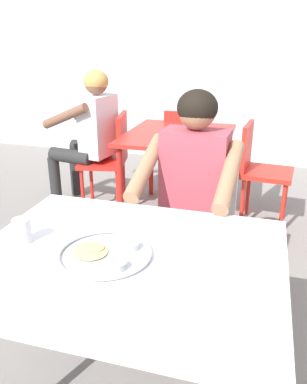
{
  "coord_description": "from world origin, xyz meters",
  "views": [
    {
      "loc": [
        0.33,
        -1.08,
        1.45
      ],
      "look_at": [
        -0.07,
        0.29,
        0.88
      ],
      "focal_mm": 36.5,
      "sensor_mm": 36.0,
      "label": 1
    }
  ],
  "objects_px": {
    "table_background_red": "(178,143)",
    "chair_red_right": "(259,166)",
    "table_foreground": "(127,273)",
    "diner_foreground": "(190,189)",
    "chair_red_left": "(111,155)",
    "drinking_cup": "(22,230)",
    "chair_red_far": "(186,144)",
    "patron_background": "(90,128)",
    "chair_foreground": "(197,214)",
    "thali_tray": "(105,254)"
  },
  "relations": [
    {
      "from": "drinking_cup",
      "to": "chair_foreground",
      "type": "bearing_deg",
      "value": 62.01
    },
    {
      "from": "chair_red_far",
      "to": "chair_red_right",
      "type": "bearing_deg",
      "value": -37.76
    },
    {
      "from": "chair_red_right",
      "to": "diner_foreground",
      "type": "bearing_deg",
      "value": -104.53
    },
    {
      "from": "table_foreground",
      "to": "table_background_red",
      "type": "distance_m",
      "value": 1.92
    },
    {
      "from": "chair_red_right",
      "to": "patron_background",
      "type": "bearing_deg",
      "value": -178.48
    },
    {
      "from": "chair_red_left",
      "to": "chair_red_right",
      "type": "distance_m",
      "value": 1.25
    },
    {
      "from": "chair_red_left",
      "to": "chair_red_far",
      "type": "bearing_deg",
      "value": 45.78
    },
    {
      "from": "table_foreground",
      "to": "patron_background",
      "type": "distance_m",
      "value": 2.18
    },
    {
      "from": "chair_foreground",
      "to": "chair_red_far",
      "type": "bearing_deg",
      "value": 103.79
    },
    {
      "from": "chair_red_left",
      "to": "chair_foreground",
      "type": "bearing_deg",
      "value": -46.6
    },
    {
      "from": "table_background_red",
      "to": "chair_red_left",
      "type": "relative_size",
      "value": 1.13
    },
    {
      "from": "chair_red_right",
      "to": "patron_background",
      "type": "distance_m",
      "value": 1.46
    },
    {
      "from": "table_foreground",
      "to": "chair_red_right",
      "type": "bearing_deg",
      "value": 78.15
    },
    {
      "from": "table_foreground",
      "to": "diner_foreground",
      "type": "relative_size",
      "value": 0.9
    },
    {
      "from": "chair_red_far",
      "to": "chair_red_left",
      "type": "bearing_deg",
      "value": -134.22
    },
    {
      "from": "table_foreground",
      "to": "diner_foreground",
      "type": "height_order",
      "value": "diner_foreground"
    },
    {
      "from": "drinking_cup",
      "to": "table_background_red",
      "type": "relative_size",
      "value": 0.1
    },
    {
      "from": "table_background_red",
      "to": "chair_red_left",
      "type": "xyz_separation_m",
      "value": [
        -0.6,
        0.02,
        -0.15
      ]
    },
    {
      "from": "chair_red_far",
      "to": "patron_background",
      "type": "distance_m",
      "value": 0.97
    },
    {
      "from": "chair_red_left",
      "to": "chair_red_far",
      "type": "distance_m",
      "value": 0.8
    },
    {
      "from": "patron_background",
      "to": "table_foreground",
      "type": "bearing_deg",
      "value": -61.92
    },
    {
      "from": "chair_foreground",
      "to": "patron_background",
      "type": "bearing_deg",
      "value": 138.8
    },
    {
      "from": "table_foreground",
      "to": "chair_red_far",
      "type": "distance_m",
      "value": 2.52
    },
    {
      "from": "thali_tray",
      "to": "table_background_red",
      "type": "bearing_deg",
      "value": 94.91
    },
    {
      "from": "table_background_red",
      "to": "chair_red_left",
      "type": "height_order",
      "value": "chair_red_left"
    },
    {
      "from": "patron_background",
      "to": "chair_red_right",
      "type": "bearing_deg",
      "value": 1.52
    },
    {
      "from": "thali_tray",
      "to": "patron_background",
      "type": "height_order",
      "value": "patron_background"
    },
    {
      "from": "chair_foreground",
      "to": "table_background_red",
      "type": "xyz_separation_m",
      "value": [
        -0.33,
        0.97,
        0.16
      ]
    },
    {
      "from": "drinking_cup",
      "to": "chair_red_far",
      "type": "relative_size",
      "value": 0.11
    },
    {
      "from": "chair_red_left",
      "to": "chair_red_right",
      "type": "xyz_separation_m",
      "value": [
        1.25,
        0.03,
        -0.0
      ]
    },
    {
      "from": "diner_foreground",
      "to": "chair_red_far",
      "type": "distance_m",
      "value": 1.84
    },
    {
      "from": "table_foreground",
      "to": "diner_foreground",
      "type": "distance_m",
      "value": 0.73
    },
    {
      "from": "table_foreground",
      "to": "chair_red_right",
      "type": "distance_m",
      "value": 2.01
    },
    {
      "from": "chair_red_left",
      "to": "diner_foreground",
      "type": "bearing_deg",
      "value": -52.56
    },
    {
      "from": "chair_foreground",
      "to": "chair_red_far",
      "type": "xyz_separation_m",
      "value": [
        -0.38,
        1.56,
        -0.01
      ]
    },
    {
      "from": "patron_background",
      "to": "chair_foreground",
      "type": "bearing_deg",
      "value": -41.2
    },
    {
      "from": "table_foreground",
      "to": "chair_red_left",
      "type": "distance_m",
      "value": 2.11
    },
    {
      "from": "chair_red_right",
      "to": "drinking_cup",
      "type": "bearing_deg",
      "value": -112.52
    },
    {
      "from": "table_foreground",
      "to": "chair_red_right",
      "type": "height_order",
      "value": "chair_red_right"
    },
    {
      "from": "chair_red_far",
      "to": "diner_foreground",
      "type": "bearing_deg",
      "value": -78.16
    },
    {
      "from": "thali_tray",
      "to": "table_background_red",
      "type": "height_order",
      "value": "thali_tray"
    },
    {
      "from": "table_background_red",
      "to": "chair_red_left",
      "type": "bearing_deg",
      "value": 177.76
    },
    {
      "from": "drinking_cup",
      "to": "chair_red_right",
      "type": "relative_size",
      "value": 0.11
    },
    {
      "from": "thali_tray",
      "to": "diner_foreground",
      "type": "xyz_separation_m",
      "value": [
        0.16,
        0.74,
        -0.02
      ]
    },
    {
      "from": "drinking_cup",
      "to": "chair_foreground",
      "type": "height_order",
      "value": "chair_foreground"
    },
    {
      "from": "drinking_cup",
      "to": "chair_red_left",
      "type": "bearing_deg",
      "value": 102.57
    },
    {
      "from": "thali_tray",
      "to": "table_foreground",
      "type": "bearing_deg",
      "value": 20.27
    },
    {
      "from": "drinking_cup",
      "to": "chair_red_right",
      "type": "xyz_separation_m",
      "value": [
        0.82,
        1.97,
        -0.29
      ]
    },
    {
      "from": "table_background_red",
      "to": "chair_red_right",
      "type": "distance_m",
      "value": 0.67
    },
    {
      "from": "chair_foreground",
      "to": "diner_foreground",
      "type": "distance_m",
      "value": 0.32
    }
  ]
}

